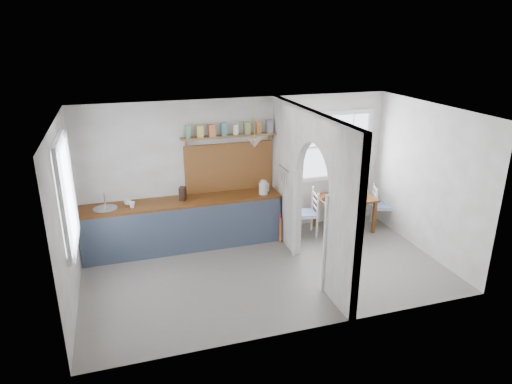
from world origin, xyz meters
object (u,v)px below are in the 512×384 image
object	(u,v)px
chair_left	(305,213)
kettle	(263,187)
vase	(342,188)
chair_right	(382,206)
dining_table	(344,213)

from	to	relation	value
chair_left	kettle	size ratio (longest dim) A/B	3.48
chair_left	vase	bearing A→B (deg)	113.40
chair_right	kettle	world-z (taller)	kettle
chair_left	chair_right	world-z (taller)	chair_left
dining_table	kettle	world-z (taller)	kettle
dining_table	chair_left	world-z (taller)	chair_left
chair_right	vase	xyz separation A→B (m)	(-0.79, 0.24, 0.38)
chair_left	vase	distance (m)	0.96
chair_left	chair_right	distance (m)	1.67
dining_table	chair_left	size ratio (longest dim) A/B	1.20
kettle	vase	bearing A→B (deg)	22.16
chair_left	kettle	xyz separation A→B (m)	(-0.82, 0.07, 0.58)
chair_left	vase	size ratio (longest dim) A/B	4.17
dining_table	kettle	size ratio (longest dim) A/B	4.19
dining_table	kettle	distance (m)	1.79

